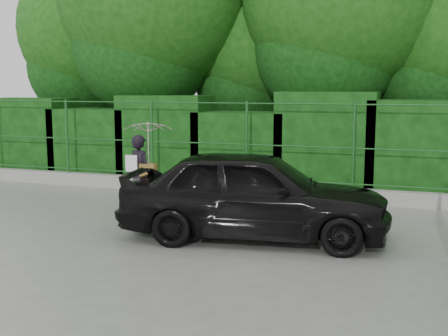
% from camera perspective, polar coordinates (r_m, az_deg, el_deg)
% --- Properties ---
extents(ground, '(80.00, 80.00, 0.00)m').
position_cam_1_polar(ground, '(8.58, -9.03, -8.19)').
color(ground, gray).
extents(kerb, '(14.00, 0.25, 0.30)m').
position_cam_1_polar(kerb, '(12.58, 0.54, -2.07)').
color(kerb, '#9E9E99').
rests_on(kerb, ground).
extents(fence, '(14.13, 0.06, 1.80)m').
position_cam_1_polar(fence, '(12.37, 1.52, 2.66)').
color(fence, '#1C501F').
rests_on(fence, kerb).
extents(hedge, '(14.20, 1.20, 2.30)m').
position_cam_1_polar(hedge, '(13.39, 2.05, 2.36)').
color(hedge, black).
rests_on(hedge, ground).
extents(trees, '(17.10, 6.15, 8.08)m').
position_cam_1_polar(trees, '(15.39, 8.73, 16.44)').
color(trees, black).
rests_on(trees, ground).
extents(woman, '(0.97, 0.99, 1.77)m').
position_cam_1_polar(woman, '(10.91, -7.95, 1.67)').
color(woman, black).
rests_on(woman, ground).
extents(car, '(4.42, 2.23, 1.45)m').
position_cam_1_polar(car, '(8.94, 3.08, -2.64)').
color(car, black).
rests_on(car, ground).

